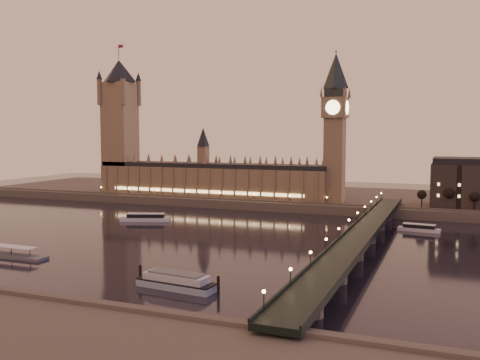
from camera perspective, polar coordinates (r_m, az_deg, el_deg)
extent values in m
plane|color=black|center=(281.70, -6.08, -6.00)|extent=(700.00, 700.00, 0.00)
cube|color=#423D35|center=(424.46, 8.00, -1.90)|extent=(560.00, 130.00, 6.00)
cube|color=brown|center=(404.45, -3.15, -0.20)|extent=(180.00, 26.00, 22.00)
cube|color=black|center=(403.51, -3.16, 1.58)|extent=(180.00, 22.00, 3.20)
cube|color=#FFCC7F|center=(392.90, -3.98, -1.24)|extent=(153.00, 0.25, 2.20)
cube|color=brown|center=(442.37, -12.65, 4.41)|extent=(22.00, 22.00, 88.00)
cone|color=black|center=(445.11, -12.79, 11.25)|extent=(31.68, 31.68, 18.00)
cylinder|color=black|center=(447.02, -12.82, 13.16)|extent=(0.44, 0.44, 12.00)
cube|color=maroon|center=(446.47, -12.60, 13.75)|extent=(4.00, 0.15, 2.50)
cube|color=brown|center=(373.72, 10.04, 2.07)|extent=(13.00, 13.00, 58.00)
cube|color=brown|center=(373.66, 10.13, 7.59)|extent=(16.00, 16.00, 14.00)
cylinder|color=#FFEAA5|center=(365.66, 9.87, 7.65)|extent=(9.60, 0.35, 9.60)
cylinder|color=#FFEAA5|center=(375.39, 8.89, 7.59)|extent=(0.35, 9.60, 9.60)
cube|color=black|center=(374.26, 10.15, 9.12)|extent=(13.00, 13.00, 6.00)
cone|color=black|center=(375.66, 10.19, 11.40)|extent=(17.68, 17.68, 24.00)
sphere|color=gold|center=(377.35, 10.22, 13.36)|extent=(2.00, 2.00, 2.00)
cube|color=black|center=(251.59, 12.89, -5.57)|extent=(13.00, 260.00, 2.00)
cube|color=black|center=(252.33, 11.47, -5.17)|extent=(0.60, 260.00, 1.00)
cube|color=black|center=(250.48, 14.32, -5.30)|extent=(0.60, 260.00, 1.00)
cylinder|color=black|center=(356.54, 19.11, -2.18)|extent=(0.70, 0.70, 9.53)
sphere|color=black|center=(355.98, 19.14, -1.39)|extent=(6.35, 6.35, 6.35)
cylinder|color=black|center=(356.24, 21.57, -2.26)|extent=(0.70, 0.70, 9.53)
sphere|color=black|center=(355.67, 21.60, -1.47)|extent=(6.35, 6.35, 6.35)
cylinder|color=black|center=(356.59, 24.03, -2.34)|extent=(0.70, 0.70, 9.53)
sphere|color=black|center=(356.03, 24.06, -1.54)|extent=(6.35, 6.35, 6.35)
cube|color=silver|center=(333.12, -10.02, -4.15)|extent=(30.66, 16.40, 2.22)
cube|color=black|center=(332.78, -10.03, -3.77)|extent=(22.87, 12.63, 2.22)
cube|color=silver|center=(332.59, -10.03, -3.55)|extent=(23.53, 13.08, 0.40)
cube|color=silver|center=(310.07, 18.55, -5.04)|extent=(22.86, 7.87, 1.90)
cube|color=black|center=(309.75, 18.56, -4.70)|extent=(16.97, 6.27, 1.90)
cube|color=silver|center=(309.57, 18.57, -4.49)|extent=(17.43, 6.54, 0.34)
cube|color=#95ACBE|center=(189.68, -6.80, -11.08)|extent=(29.69, 11.19, 2.36)
cube|color=black|center=(189.30, -6.81, -10.67)|extent=(29.69, 11.19, 0.45)
cube|color=silver|center=(188.92, -6.81, -10.26)|extent=(24.19, 9.72, 2.36)
cube|color=#595B5E|center=(188.54, -6.81, -9.82)|extent=(20.49, 8.43, 0.63)
cylinder|color=black|center=(199.39, -10.59, -9.76)|extent=(1.00, 1.00, 6.16)
cylinder|color=black|center=(181.61, -2.33, -11.16)|extent=(1.00, 1.00, 6.16)
cube|color=#595B5E|center=(257.16, -23.85, -7.32)|extent=(43.21, 7.20, 1.23)
cube|color=silver|center=(257.08, -24.04, -6.41)|extent=(34.98, 6.17, 0.31)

